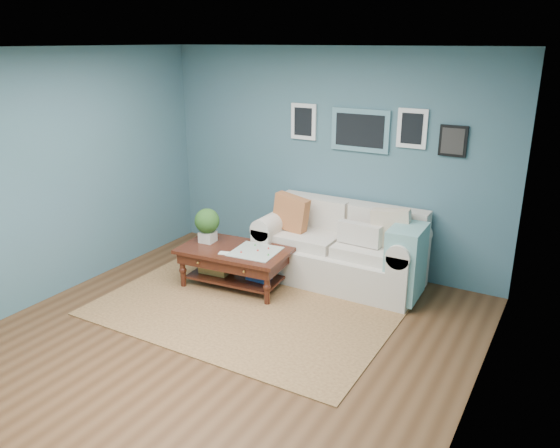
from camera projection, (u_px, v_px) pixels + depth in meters
The scene contains 4 objects.
room_shell at pixel (211, 210), 4.74m from camera, with size 5.00×5.02×2.70m.
area_rug at pixel (255, 301), 6.06m from camera, with size 3.11×2.49×0.01m, color brown.
loveseat at pixel (347, 249), 6.43m from camera, with size 1.98×0.90×1.02m.
coffee_table at pixel (231, 254), 6.36m from camera, with size 1.32×0.85×0.88m.
Camera 1 is at (2.78, -3.57, 2.76)m, focal length 35.00 mm.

